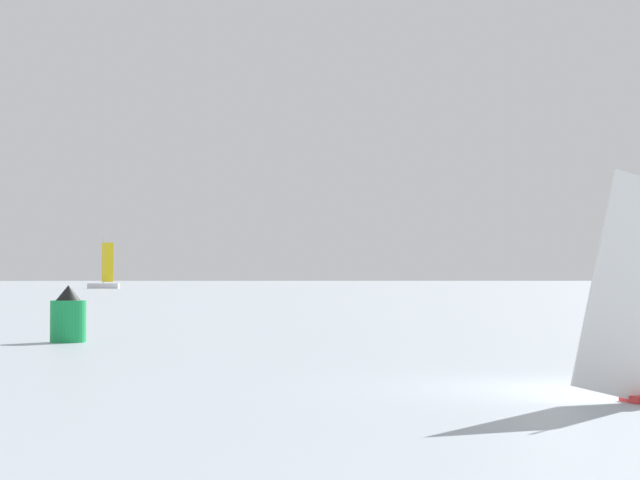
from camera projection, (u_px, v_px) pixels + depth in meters
ground_plane at (580, 388)px, 22.70m from camera, size 4000.00×4000.00×0.00m
channel_buoy at (68, 317)px, 38.98m from camera, size 1.16×1.16×1.86m
small_sailboat at (104, 284)px, 243.29m from camera, size 6.32×3.07×10.58m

